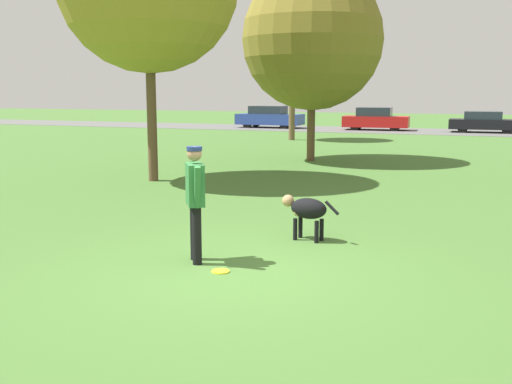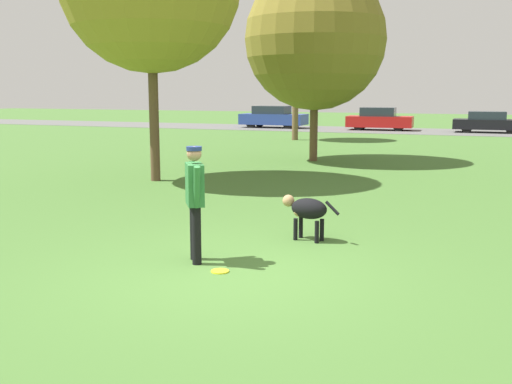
% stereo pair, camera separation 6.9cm
% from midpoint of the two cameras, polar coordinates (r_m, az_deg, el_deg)
% --- Properties ---
extents(ground_plane, '(120.00, 120.00, 0.00)m').
position_cam_midpoint_polar(ground_plane, '(8.05, -2.23, -7.72)').
color(ground_plane, '#426B2D').
extents(far_road_strip, '(120.00, 6.00, 0.01)m').
position_cam_midpoint_polar(far_road_strip, '(37.49, 16.70, 5.53)').
color(far_road_strip, '#5B5B59').
rests_on(far_road_strip, ground_plane).
extents(person, '(0.48, 0.66, 1.64)m').
position_cam_midpoint_polar(person, '(8.38, -5.61, -0.17)').
color(person, black).
rests_on(person, ground_plane).
extents(dog, '(1.02, 0.44, 0.72)m').
position_cam_midpoint_polar(dog, '(9.70, 5.04, -1.69)').
color(dog, black).
rests_on(dog, ground_plane).
extents(frisbee, '(0.24, 0.24, 0.02)m').
position_cam_midpoint_polar(frisbee, '(8.10, -3.20, -7.53)').
color(frisbee, yellow).
rests_on(frisbee, ground_plane).
extents(tree_far_left, '(3.27, 3.27, 6.54)m').
position_cam_midpoint_polar(tree_far_left, '(29.92, 3.90, 14.33)').
color(tree_far_left, brown).
rests_on(tree_far_left, ground_plane).
extents(tree_mid_center, '(4.77, 4.77, 6.51)m').
position_cam_midpoint_polar(tree_mid_center, '(20.88, 5.75, 14.28)').
color(tree_mid_center, brown).
rests_on(tree_mid_center, ground_plane).
extents(parked_car_blue, '(4.33, 1.86, 1.44)m').
position_cam_midpoint_polar(parked_car_blue, '(39.75, 1.68, 7.14)').
color(parked_car_blue, '#284293').
rests_on(parked_car_blue, ground_plane).
extents(parked_car_red, '(4.05, 1.93, 1.40)m').
position_cam_midpoint_polar(parked_car_red, '(38.05, 11.72, 6.80)').
color(parked_car_red, red).
rests_on(parked_car_red, ground_plane).
extents(parked_car_black, '(3.96, 1.66, 1.24)m').
position_cam_midpoint_polar(parked_car_black, '(37.49, 21.32, 6.21)').
color(parked_car_black, black).
rests_on(parked_car_black, ground_plane).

